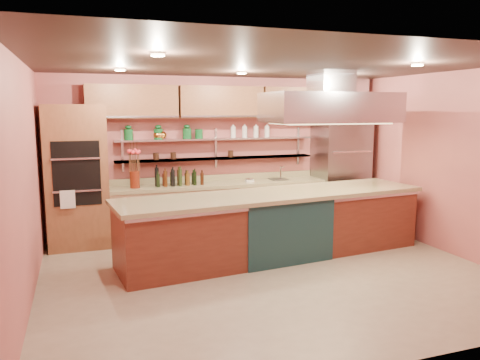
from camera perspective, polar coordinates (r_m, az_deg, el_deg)
name	(u,v)px	position (r m, az deg, el deg)	size (l,w,h in m)	color
floor	(270,274)	(6.55, 3.72, -11.36)	(6.00, 5.00, 0.02)	gray
ceiling	(272,64)	(6.18, 3.98, 13.92)	(6.00, 5.00, 0.02)	black
wall_back	(218,155)	(8.56, -2.70, 3.08)	(6.00, 0.04, 2.80)	#AF5753
wall_front	(389,211)	(4.06, 17.74, -3.57)	(6.00, 0.04, 2.80)	#AF5753
wall_left	(24,184)	(5.76, -24.82, -0.45)	(0.04, 5.00, 2.80)	#AF5753
wall_right	(452,164)	(7.88, 24.39, 1.83)	(0.04, 5.00, 2.80)	#AF5753
oven_stack	(77,177)	(7.92, -19.25, 0.33)	(0.95, 0.64, 2.30)	brown
refrigerator	(340,171)	(9.22, 12.13, 1.11)	(0.95, 0.72, 2.10)	slate
back_counter	(220,208)	(8.40, -2.40, -3.48)	(3.84, 0.64, 0.93)	tan
wall_shelf_lower	(217,158)	(8.42, -2.77, 2.65)	(3.60, 0.26, 0.03)	#B6B7BD
wall_shelf_upper	(217,139)	(8.39, -2.79, 5.03)	(3.60, 0.26, 0.03)	#B6B7BD
upper_cabinets	(221,102)	(8.34, -2.39, 9.47)	(4.60, 0.36, 0.55)	brown
range_hood	(330,108)	(7.34, 10.95, 8.65)	(2.00, 1.00, 0.45)	#B6B7BD
ceiling_downlights	(267,68)	(6.36, 3.25, 13.50)	(4.00, 2.80, 0.02)	#FFE5A5
island	(275,225)	(7.15, 4.25, -5.44)	(4.70, 1.02, 0.98)	#60281B
flower_vase	(135,179)	(7.95, -12.70, 0.06)	(0.16, 0.16, 0.28)	#5F1D0E
oil_bottle_cluster	(180,177)	(8.07, -7.36, 0.33)	(0.88, 0.25, 0.28)	black
kitchen_scale	(249,180)	(8.43, 1.15, 0.06)	(0.14, 0.11, 0.08)	silver
bar_faucet	(281,173)	(8.76, 4.97, 0.90)	(0.03, 0.03, 0.25)	silver
copper_kettle	(161,135)	(8.16, -9.56, 5.41)	(0.18, 0.18, 0.14)	#CA7D2E
green_canister	(199,134)	(8.30, -5.02, 5.63)	(0.14, 0.14, 0.16)	#0F4A1F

